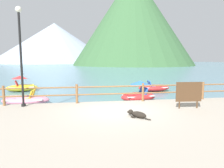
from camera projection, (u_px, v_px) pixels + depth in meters
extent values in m
plane|color=slate|center=(87.00, 70.00, 48.22)|extent=(200.00, 200.00, 0.00)
cube|color=#A39989|center=(127.00, 132.00, 6.80)|extent=(28.00, 8.00, 0.40)
cylinder|color=brown|center=(4.00, 96.00, 9.63)|extent=(0.12, 0.12, 0.95)
cylinder|color=brown|center=(77.00, 94.00, 10.14)|extent=(0.12, 0.12, 0.95)
cylinder|color=brown|center=(143.00, 92.00, 10.65)|extent=(0.12, 0.12, 0.95)
cylinder|color=brown|center=(203.00, 91.00, 11.17)|extent=(0.12, 0.12, 0.95)
cylinder|color=brown|center=(111.00, 87.00, 10.36)|extent=(23.80, 0.07, 0.07)
cylinder|color=brown|center=(111.00, 94.00, 10.40)|extent=(23.80, 0.07, 0.07)
cylinder|color=black|center=(21.00, 61.00, 9.27)|extent=(0.10, 0.10, 4.25)
sphere|color=silver|center=(18.00, 9.00, 9.00)|extent=(0.28, 0.28, 0.28)
cylinder|color=black|center=(24.00, 105.00, 9.53)|extent=(0.20, 0.20, 0.12)
cube|color=silver|center=(189.00, 92.00, 9.07)|extent=(1.10, 0.12, 0.80)
cube|color=#4C331E|center=(189.00, 92.00, 9.06)|extent=(1.18, 0.11, 0.88)
cylinder|color=#4C331E|center=(179.00, 105.00, 9.11)|extent=(0.06, 0.06, 0.35)
cylinder|color=#4C331E|center=(197.00, 104.00, 9.18)|extent=(0.06, 0.06, 0.35)
ellipsoid|color=black|center=(139.00, 115.00, 7.68)|extent=(0.61, 0.66, 0.24)
sphere|color=black|center=(131.00, 112.00, 7.92)|extent=(0.20, 0.20, 0.20)
ellipsoid|color=black|center=(128.00, 112.00, 7.99)|extent=(0.14, 0.14, 0.08)
cylinder|color=black|center=(148.00, 119.00, 7.38)|extent=(0.17, 0.19, 0.04)
ellipsoid|color=black|center=(138.00, 115.00, 7.91)|extent=(0.18, 0.20, 0.07)
ellipsoid|color=black|center=(133.00, 117.00, 7.67)|extent=(0.18, 0.20, 0.07)
ellipsoid|color=red|center=(154.00, 88.00, 16.50)|extent=(2.58, 1.40, 0.52)
cube|color=silver|center=(154.00, 87.00, 16.49)|extent=(2.01, 1.14, 0.06)
cube|color=blue|center=(152.00, 86.00, 16.22)|extent=(0.43, 0.43, 0.08)
cube|color=blue|center=(150.00, 84.00, 16.18)|extent=(0.23, 0.41, 0.43)
cube|color=blue|center=(151.00, 86.00, 16.71)|extent=(0.43, 0.43, 0.08)
cube|color=blue|center=(149.00, 83.00, 16.67)|extent=(0.23, 0.41, 0.43)
cube|color=red|center=(162.00, 86.00, 16.54)|extent=(0.61, 0.90, 0.12)
ellipsoid|color=pink|center=(26.00, 100.00, 11.56)|extent=(2.64, 1.40, 0.54)
cube|color=silver|center=(26.00, 99.00, 11.55)|extent=(2.06, 1.15, 0.06)
cube|color=yellow|center=(31.00, 97.00, 11.83)|extent=(0.41, 0.41, 0.08)
cube|color=yellow|center=(34.00, 93.00, 11.82)|extent=(0.22, 0.41, 0.43)
cube|color=yellow|center=(28.00, 98.00, 11.31)|extent=(0.41, 0.41, 0.08)
cube|color=yellow|center=(31.00, 94.00, 11.30)|extent=(0.22, 0.41, 0.43)
cube|color=pink|center=(12.00, 98.00, 11.46)|extent=(0.60, 0.94, 0.12)
ellipsoid|color=yellow|center=(22.00, 88.00, 16.44)|extent=(2.60, 1.70, 0.54)
cube|color=silver|center=(22.00, 87.00, 16.43)|extent=(2.04, 1.37, 0.06)
cube|color=red|center=(19.00, 86.00, 16.13)|extent=(0.48, 0.48, 0.08)
cube|color=red|center=(16.00, 84.00, 16.04)|extent=(0.29, 0.43, 0.43)
cube|color=red|center=(19.00, 86.00, 16.58)|extent=(0.48, 0.48, 0.08)
cube|color=red|center=(17.00, 83.00, 16.49)|extent=(0.29, 0.43, 0.43)
cube|color=yellow|center=(31.00, 86.00, 16.66)|extent=(0.69, 0.94, 0.12)
cone|color=red|center=(20.00, 77.00, 16.29)|extent=(1.37, 1.37, 0.22)
ellipsoid|color=red|center=(138.00, 97.00, 12.52)|extent=(2.40, 1.62, 0.57)
cube|color=silver|center=(138.00, 95.00, 12.51)|extent=(1.88, 1.32, 0.06)
cube|color=blue|center=(139.00, 93.00, 12.79)|extent=(0.46, 0.46, 0.08)
cube|color=blue|center=(142.00, 90.00, 12.82)|extent=(0.27, 0.43, 0.43)
cube|color=blue|center=(143.00, 95.00, 12.32)|extent=(0.46, 0.46, 0.08)
cube|color=blue|center=(145.00, 91.00, 12.34)|extent=(0.27, 0.43, 0.43)
cube|color=red|center=(129.00, 95.00, 12.31)|extent=(0.63, 0.96, 0.12)
cone|color=blue|center=(140.00, 83.00, 12.45)|extent=(1.39, 1.39, 0.22)
cone|color=#386038|center=(133.00, 19.00, 81.87)|extent=(48.48, 48.48, 36.74)
cone|color=#386038|center=(107.00, 39.00, 87.20)|extent=(26.66, 26.66, 22.04)
cone|color=#93A3B7|center=(55.00, 43.00, 125.56)|extent=(72.90, 72.90, 24.06)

